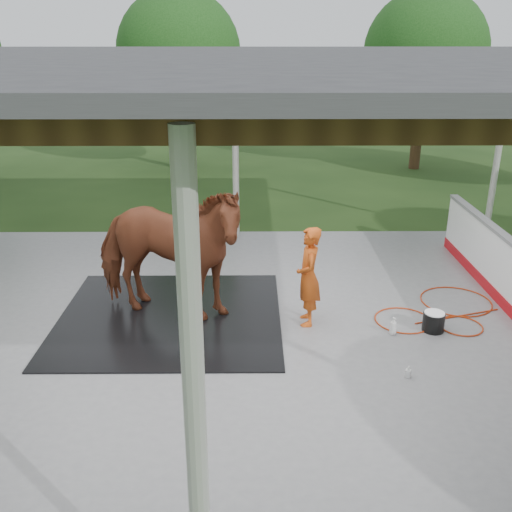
{
  "coord_description": "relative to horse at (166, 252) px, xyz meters",
  "views": [
    {
      "loc": [
        0.35,
        -7.59,
        4.31
      ],
      "look_at": [
        0.41,
        0.68,
        1.11
      ],
      "focal_mm": 40.0,
      "sensor_mm": 36.0,
      "label": 1
    }
  ],
  "objects": [
    {
      "name": "ground",
      "position": [
        0.98,
        -0.68,
        -1.19
      ],
      "size": [
        100.0,
        100.0,
        0.0
      ],
      "primitive_type": "plane",
      "color": "#1E3814"
    },
    {
      "name": "concrete_slab",
      "position": [
        0.98,
        -0.68,
        -1.16
      ],
      "size": [
        12.0,
        10.0,
        0.05
      ],
      "primitive_type": "cube",
      "color": "slate",
      "rests_on": "ground"
    },
    {
      "name": "pavilion_structure",
      "position": [
        0.98,
        -0.68,
        2.78
      ],
      "size": [
        12.6,
        10.6,
        4.05
      ],
      "color": "beige",
      "rests_on": "ground"
    },
    {
      "name": "tree_belt",
      "position": [
        1.28,
        0.22,
        2.6
      ],
      "size": [
        28.0,
        28.0,
        5.8
      ],
      "color": "#382314",
      "rests_on": "ground"
    },
    {
      "name": "rubber_mat",
      "position": [
        -0.0,
        0.0,
        -1.12
      ],
      "size": [
        3.55,
        3.33,
        0.03
      ],
      "primitive_type": "cube",
      "color": "black",
      "rests_on": "concrete_slab"
    },
    {
      "name": "horse",
      "position": [
        0.0,
        0.0,
        0.0
      ],
      "size": [
        2.85,
        1.87,
        2.22
      ],
      "primitive_type": "imported",
      "rotation": [
        0.0,
        0.0,
        1.29
      ],
      "color": "brown",
      "rests_on": "rubber_mat"
    },
    {
      "name": "handler",
      "position": [
        2.2,
        -0.19,
        -0.34
      ],
      "size": [
        0.39,
        0.58,
        1.59
      ],
      "primitive_type": "imported",
      "rotation": [
        0.0,
        0.0,
        -1.56
      ],
      "color": "#CE4E16",
      "rests_on": "concrete_slab"
    },
    {
      "name": "wash_bucket",
      "position": [
        4.12,
        -0.48,
        -0.98
      ],
      "size": [
        0.33,
        0.33,
        0.31
      ],
      "color": "black",
      "rests_on": "concrete_slab"
    },
    {
      "name": "soap_bottle_a",
      "position": [
        3.48,
        -0.59,
        -1.0
      ],
      "size": [
        0.14,
        0.14,
        0.28
      ],
      "primitive_type": "imported",
      "rotation": [
        0.0,
        0.0,
        0.31
      ],
      "color": "silver",
      "rests_on": "concrete_slab"
    },
    {
      "name": "soap_bottle_b",
      "position": [
        3.41,
        -1.76,
        -1.05
      ],
      "size": [
        0.1,
        0.1,
        0.16
      ],
      "primitive_type": "imported",
      "rotation": [
        0.0,
        0.0,
        -0.54
      ],
      "color": "#338CD8",
      "rests_on": "concrete_slab"
    },
    {
      "name": "hose_coil",
      "position": [
        4.46,
        0.17,
        -1.12
      ],
      "size": [
        2.13,
        1.83,
        0.02
      ],
      "color": "#A52E0B",
      "rests_on": "concrete_slab"
    }
  ]
}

